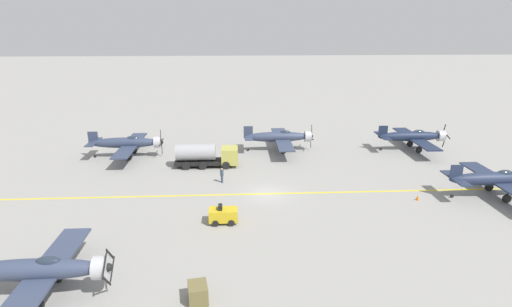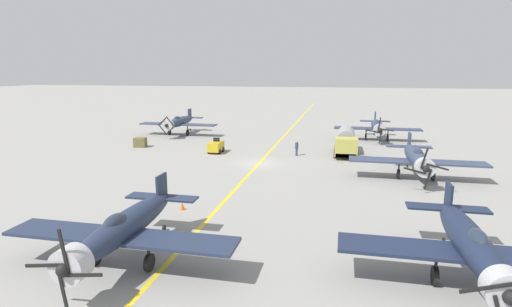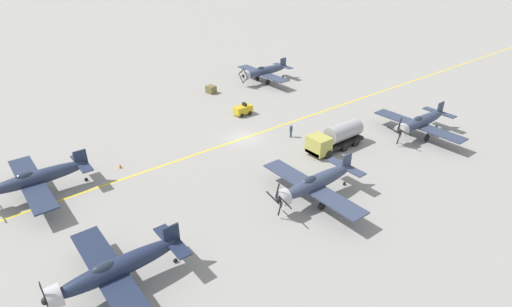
# 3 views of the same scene
# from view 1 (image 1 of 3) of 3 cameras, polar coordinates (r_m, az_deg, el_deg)

# --- Properties ---
(ground_plane) EXTENTS (400.00, 400.00, 0.00)m
(ground_plane) POSITION_cam_1_polar(r_m,az_deg,el_deg) (43.03, 1.66, -5.78)
(ground_plane) COLOR gray
(taxiway_stripe) EXTENTS (0.30, 160.00, 0.01)m
(taxiway_stripe) POSITION_cam_1_polar(r_m,az_deg,el_deg) (43.03, 1.66, -5.78)
(taxiway_stripe) COLOR yellow
(taxiway_stripe) RESTS_ON ground
(airplane_near_left) EXTENTS (12.00, 9.98, 3.79)m
(airplane_near_left) POSITION_cam_1_polar(r_m,az_deg,el_deg) (56.84, -17.88, 1.45)
(airplane_near_left) COLOR #303A53
(airplane_near_left) RESTS_ON ground
(airplane_far_left) EXTENTS (12.00, 9.98, 3.74)m
(airplane_far_left) POSITION_cam_1_polar(r_m,az_deg,el_deg) (61.55, 21.55, 2.28)
(airplane_far_left) COLOR #1D2740
(airplane_far_left) RESTS_ON ground
(airplane_near_right) EXTENTS (12.00, 9.98, 3.65)m
(airplane_near_right) POSITION_cam_1_polar(r_m,az_deg,el_deg) (30.70, -28.69, -14.40)
(airplane_near_right) COLOR #353F58
(airplane_near_right) RESTS_ON ground
(airplane_mid_left) EXTENTS (12.00, 9.98, 3.77)m
(airplane_mid_left) POSITION_cam_1_polar(r_m,az_deg,el_deg) (57.08, 3.41, 2.37)
(airplane_mid_left) COLOR #353F58
(airplane_mid_left) RESTS_ON ground
(airplane_far_center) EXTENTS (12.00, 9.98, 3.79)m
(airplane_far_center) POSITION_cam_1_polar(r_m,az_deg,el_deg) (48.55, 31.20, -3.13)
(airplane_far_center) COLOR #242F48
(airplane_far_center) RESTS_ON ground
(fuel_tanker) EXTENTS (2.68, 8.00, 2.98)m
(fuel_tanker) POSITION_cam_1_polar(r_m,az_deg,el_deg) (51.05, -7.06, -0.22)
(fuel_tanker) COLOR black
(fuel_tanker) RESTS_ON ground
(tow_tractor) EXTENTS (1.57, 2.60, 1.79)m
(tow_tractor) POSITION_cam_1_polar(r_m,az_deg,el_deg) (36.88, -4.70, -8.73)
(tow_tractor) COLOR gold
(tow_tractor) RESTS_ON ground
(ground_crew_walking) EXTENTS (0.39, 0.39, 1.77)m
(ground_crew_walking) POSITION_cam_1_polar(r_m,az_deg,el_deg) (45.79, -4.89, -3.03)
(ground_crew_walking) COLOR #334256
(ground_crew_walking) RESTS_ON ground
(supply_crate_by_tanker) EXTENTS (1.67, 1.47, 1.24)m
(supply_crate_by_tanker) POSITION_cam_1_polar(r_m,az_deg,el_deg) (27.85, -8.30, -19.09)
(supply_crate_by_tanker) COLOR brown
(supply_crate_by_tanker) RESTS_ON ground
(traffic_cone) EXTENTS (0.36, 0.36, 0.55)m
(traffic_cone) POSITION_cam_1_polar(r_m,az_deg,el_deg) (44.70, 22.09, -5.86)
(traffic_cone) COLOR orange
(traffic_cone) RESTS_ON ground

